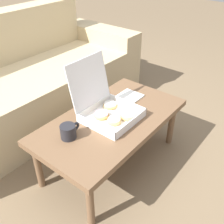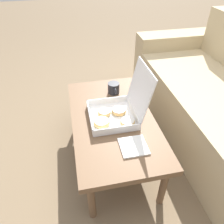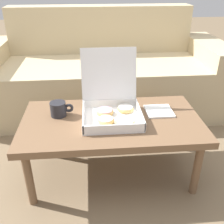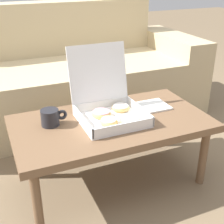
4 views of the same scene
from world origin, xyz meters
The scene contains 5 objects.
ground_plane centered at (0.00, 0.00, 0.00)m, with size 12.00×12.00×0.00m, color #756047.
coffee_table centered at (0.00, -0.13, 0.34)m, with size 1.03×0.56×0.38m.
pastry_box centered at (0.01, -0.09, 0.44)m, with size 0.33×0.38×0.36m.
coffee_mug centered at (-0.30, -0.05, 0.43)m, with size 0.13×0.09×0.08m.
napkin_stack centered at (0.29, -0.06, 0.39)m, with size 0.16×0.16×0.01m.
Camera 2 is at (1.13, -0.37, 1.35)m, focal length 35.00 mm.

